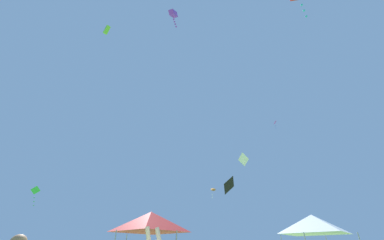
# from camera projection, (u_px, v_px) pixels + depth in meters

# --- Properties ---
(canopy_tent_red) EXTENTS (3.29, 3.29, 3.53)m
(canopy_tent_red) POSITION_uv_depth(u_px,v_px,m) (150.00, 222.00, 12.90)
(canopy_tent_red) COLOR #9E9EA3
(canopy_tent_red) RESTS_ON ground
(canopy_tent_white) EXTENTS (3.21, 3.21, 3.44)m
(canopy_tent_white) POSITION_uv_depth(u_px,v_px,m) (313.00, 224.00, 13.31)
(canopy_tent_white) COLOR #9E9EA3
(canopy_tent_white) RESTS_ON ground
(kite_purple_box) EXTENTS (0.85, 1.19, 2.47)m
(kite_purple_box) POSITION_uv_depth(u_px,v_px,m) (173.00, 14.00, 20.29)
(kite_purple_box) COLOR purple
(kite_orange_delta) EXTENTS (0.67, 0.56, 1.31)m
(kite_orange_delta) POSITION_uv_depth(u_px,v_px,m) (213.00, 190.00, 28.83)
(kite_orange_delta) COLOR orange
(kite_white_diamond) EXTENTS (1.21, 1.26, 1.02)m
(kite_white_diamond) POSITION_uv_depth(u_px,v_px,m) (243.00, 159.00, 27.58)
(kite_white_diamond) COLOR white
(kite_magenta_delta) EXTENTS (0.77, 0.88, 1.53)m
(kite_magenta_delta) POSITION_uv_depth(u_px,v_px,m) (275.00, 122.00, 40.92)
(kite_magenta_delta) COLOR #D6389E
(kite_green_diamond) EXTENTS (0.80, 0.85, 1.51)m
(kite_green_diamond) POSITION_uv_depth(u_px,v_px,m) (35.00, 191.00, 19.50)
(kite_green_diamond) COLOR green
(kite_black_diamond) EXTENTS (1.53, 1.53, 1.34)m
(kite_black_diamond) POSITION_uv_depth(u_px,v_px,m) (228.00, 185.00, 24.45)
(kite_black_diamond) COLOR black
(kite_lime_box) EXTENTS (0.79, 0.80, 0.90)m
(kite_lime_box) POSITION_uv_depth(u_px,v_px,m) (107.00, 30.00, 22.87)
(kite_lime_box) COLOR #75D138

